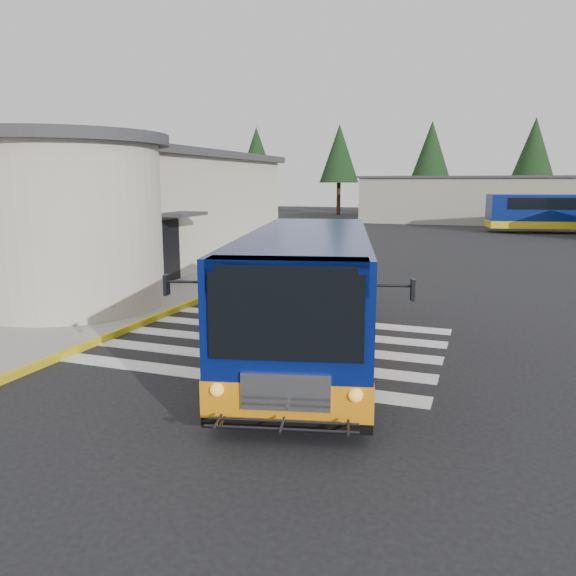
% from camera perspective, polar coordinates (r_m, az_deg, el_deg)
% --- Properties ---
extents(ground, '(140.00, 140.00, 0.00)m').
position_cam_1_polar(ground, '(13.57, 0.83, -4.91)').
color(ground, black).
rests_on(ground, ground).
extents(sidewalk, '(10.00, 34.00, 0.15)m').
position_cam_1_polar(sidewalk, '(21.34, -18.96, 0.47)').
color(sidewalk, gray).
rests_on(sidewalk, ground).
extents(curb_strip, '(0.12, 34.00, 0.16)m').
position_cam_1_polar(curb_strip, '(18.68, -6.99, -0.40)').
color(curb_strip, gold).
rests_on(curb_strip, ground).
extents(station_building, '(12.70, 18.70, 4.80)m').
position_cam_1_polar(station_building, '(24.48, -18.48, 7.62)').
color(station_building, beige).
rests_on(station_building, ground).
extents(crosswalk, '(8.00, 5.35, 0.01)m').
position_cam_1_polar(crosswalk, '(13.01, -2.41, -5.57)').
color(crosswalk, silver).
rests_on(crosswalk, ground).
extents(depot_building, '(26.40, 8.40, 4.20)m').
position_cam_1_polar(depot_building, '(54.42, 21.78, 8.32)').
color(depot_building, gray).
rests_on(depot_building, ground).
extents(tree_line, '(58.40, 4.40, 10.00)m').
position_cam_1_polar(tree_line, '(62.48, 22.12, 12.80)').
color(tree_line, black).
rests_on(tree_line, ground).
extents(transit_bus, '(4.86, 9.61, 2.63)m').
position_cam_1_polar(transit_bus, '(11.82, 2.02, -0.97)').
color(transit_bus, '#071458').
rests_on(transit_bus, ground).
extents(pedestrian_b, '(0.96, 1.06, 1.77)m').
position_cam_1_polar(pedestrian_b, '(15.81, -22.41, 0.36)').
color(pedestrian_b, black).
rests_on(pedestrian_b, sidewalk).
extents(far_bus_a, '(9.60, 4.29, 2.39)m').
position_cam_1_polar(far_bus_a, '(45.49, 25.46, 7.03)').
color(far_bus_a, '#071656').
rests_on(far_bus_a, ground).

